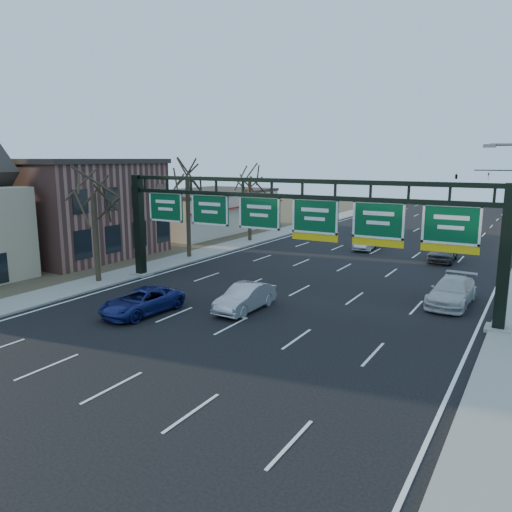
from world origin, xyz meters
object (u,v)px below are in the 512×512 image
Objects in this scene: car_silver_sedan at (245,298)px; car_white_wagon at (452,292)px; sign_gantry at (289,222)px; car_blue_suv at (142,301)px.

car_white_wagon is (9.71, 7.04, 0.03)m from car_silver_sedan.
sign_gantry is 9.54m from car_blue_suv.
car_silver_sedan is at bearing -105.79° from sign_gantry.
sign_gantry is 5.01× the size of car_blue_suv.
sign_gantry is at bearing -154.92° from car_white_wagon.
car_silver_sedan is (4.53, 3.36, 0.05)m from car_blue_suv.
car_silver_sedan is (-0.95, -3.38, -3.90)m from sign_gantry.
car_blue_suv is 1.10× the size of car_silver_sedan.
sign_gantry reaches higher than car_silver_sedan.
car_silver_sedan is 0.84× the size of car_white_wagon.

